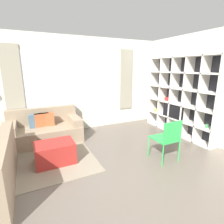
{
  "coord_description": "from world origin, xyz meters",
  "views": [
    {
      "loc": [
        -1.32,
        -1.65,
        1.84
      ],
      "look_at": [
        0.38,
        1.85,
        0.85
      ],
      "focal_mm": 28.0,
      "sensor_mm": 36.0,
      "label": 1
    }
  ],
  "objects_px": {
    "ottoman": "(55,153)",
    "folding_chair": "(167,137)",
    "shelving_unit": "(181,97)",
    "couch_main": "(45,130)"
  },
  "relations": [
    {
      "from": "couch_main",
      "to": "ottoman",
      "type": "distance_m",
      "value": 1.24
    },
    {
      "from": "shelving_unit",
      "to": "ottoman",
      "type": "height_order",
      "value": "shelving_unit"
    },
    {
      "from": "ottoman",
      "to": "folding_chair",
      "type": "bearing_deg",
      "value": -24.38
    },
    {
      "from": "shelving_unit",
      "to": "folding_chair",
      "type": "height_order",
      "value": "shelving_unit"
    },
    {
      "from": "shelving_unit",
      "to": "folding_chair",
      "type": "bearing_deg",
      "value": -143.09
    },
    {
      "from": "shelving_unit",
      "to": "couch_main",
      "type": "relative_size",
      "value": 1.33
    },
    {
      "from": "shelving_unit",
      "to": "couch_main",
      "type": "bearing_deg",
      "value": 163.0
    },
    {
      "from": "ottoman",
      "to": "folding_chair",
      "type": "xyz_separation_m",
      "value": [
        2.02,
        -0.92,
        0.31
      ]
    },
    {
      "from": "shelving_unit",
      "to": "couch_main",
      "type": "distance_m",
      "value": 3.75
    },
    {
      "from": "ottoman",
      "to": "folding_chair",
      "type": "height_order",
      "value": "folding_chair"
    }
  ]
}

